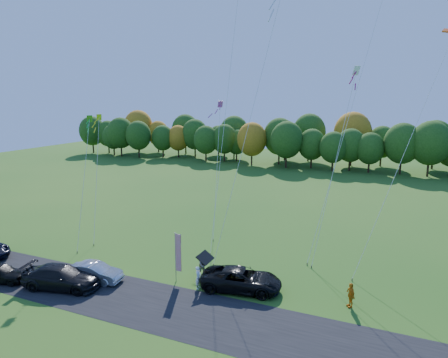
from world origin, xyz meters
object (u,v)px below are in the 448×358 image
at_px(black_suv, 241,279).
at_px(feather_flag, 178,252).
at_px(person_east, 351,295).
at_px(silver_sedan, 95,272).

bearing_deg(black_suv, feather_flag, 88.21).
relative_size(black_suv, person_east, 3.42).
bearing_deg(feather_flag, person_east, 6.21).
height_order(black_suv, person_east, person_east).
bearing_deg(person_east, silver_sedan, -111.63).
distance_m(black_suv, person_east, 7.67).
height_order(black_suv, silver_sedan, black_suv).
bearing_deg(black_suv, silver_sedan, 96.04).
bearing_deg(black_suv, person_east, -95.33).
xyz_separation_m(silver_sedan, feather_flag, (5.98, 2.44, 1.71)).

